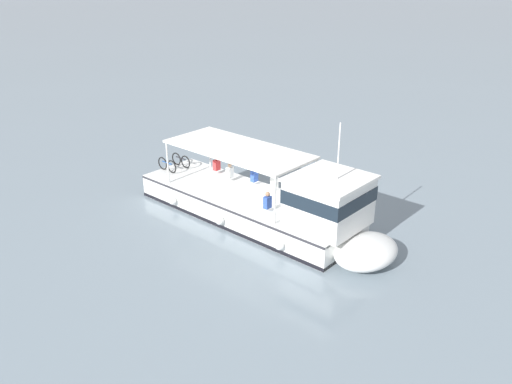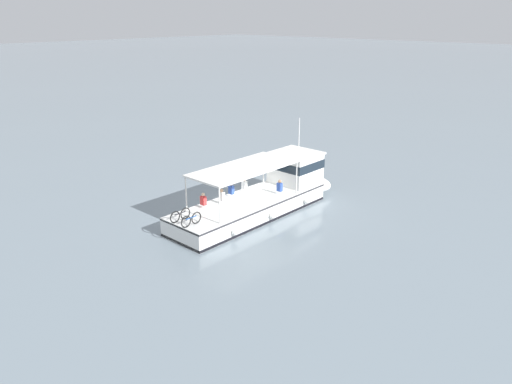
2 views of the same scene
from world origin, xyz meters
The scene contains 2 objects.
ground_plane centered at (0.00, 0.00, 0.00)m, with size 400.00×400.00×0.00m, color gray.
ferry_main centered at (-0.67, 1.61, 1.02)m, with size 12.89×3.63×5.32m.
Camera 2 is at (20.97, 20.73, 11.56)m, focal length 34.68 mm.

